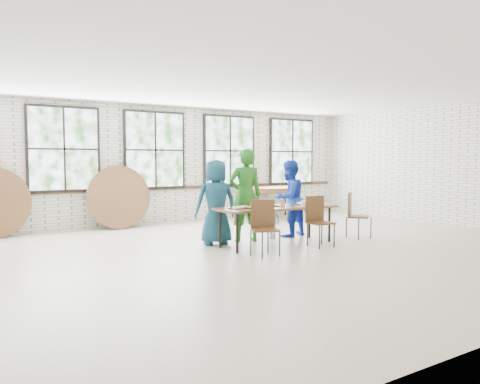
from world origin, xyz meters
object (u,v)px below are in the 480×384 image
at_px(dining_table, 277,209).
at_px(chair_near_left, 264,223).
at_px(chair_near_right, 318,217).
at_px(storage_table, 269,193).

xyz_separation_m(dining_table, chair_near_left, (-0.76, -0.65, -0.13)).
bearing_deg(chair_near_right, storage_table, 70.03).
bearing_deg(chair_near_right, chair_near_left, -170.41).
relative_size(chair_near_left, storage_table, 0.52).
bearing_deg(storage_table, chair_near_right, -112.31).
distance_m(chair_near_right, storage_table, 4.36).
bearing_deg(chair_near_right, dining_table, 142.11).
distance_m(chair_near_left, chair_near_right, 1.35).
relative_size(chair_near_right, storage_table, 0.52).
relative_size(dining_table, storage_table, 1.34).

